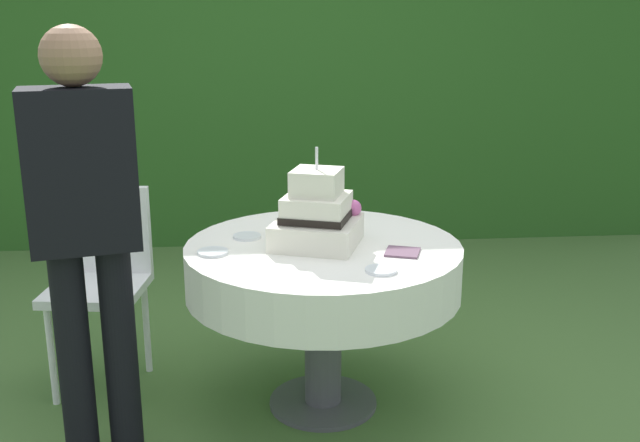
{
  "coord_description": "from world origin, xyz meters",
  "views": [
    {
      "loc": [
        -0.26,
        -2.84,
        1.63
      ],
      "look_at": [
        -0.01,
        0.0,
        0.82
      ],
      "focal_mm": 41.26,
      "sensor_mm": 36.0,
      "label": 1
    }
  ],
  "objects_px": {
    "cake_table": "(323,271)",
    "napkin_stack": "(402,252)",
    "wedding_cake": "(317,216)",
    "serving_plate_left": "(247,236)",
    "standing_person": "(86,226)",
    "serving_plate_far": "(381,270)",
    "garden_chair": "(102,268)",
    "serving_plate_near": "(213,252)"
  },
  "relations": [
    {
      "from": "cake_table",
      "to": "napkin_stack",
      "type": "bearing_deg",
      "value": -24.58
    },
    {
      "from": "wedding_cake",
      "to": "serving_plate_left",
      "type": "height_order",
      "value": "wedding_cake"
    },
    {
      "from": "serving_plate_left",
      "to": "wedding_cake",
      "type": "bearing_deg",
      "value": -22.69
    },
    {
      "from": "cake_table",
      "to": "napkin_stack",
      "type": "xyz_separation_m",
      "value": [
        0.3,
        -0.14,
        0.12
      ]
    },
    {
      "from": "napkin_stack",
      "to": "standing_person",
      "type": "xyz_separation_m",
      "value": [
        -1.15,
        -0.22,
        0.2
      ]
    },
    {
      "from": "serving_plate_far",
      "to": "garden_chair",
      "type": "height_order",
      "value": "garden_chair"
    },
    {
      "from": "serving_plate_left",
      "to": "serving_plate_far",
      "type": "bearing_deg",
      "value": -43.45
    },
    {
      "from": "serving_plate_near",
      "to": "serving_plate_far",
      "type": "bearing_deg",
      "value": -23.04
    },
    {
      "from": "cake_table",
      "to": "standing_person",
      "type": "distance_m",
      "value": 0.98
    },
    {
      "from": "serving_plate_far",
      "to": "cake_table",
      "type": "bearing_deg",
      "value": 117.74
    },
    {
      "from": "serving_plate_far",
      "to": "standing_person",
      "type": "bearing_deg",
      "value": -179.01
    },
    {
      "from": "cake_table",
      "to": "serving_plate_left",
      "type": "height_order",
      "value": "serving_plate_left"
    },
    {
      "from": "wedding_cake",
      "to": "standing_person",
      "type": "distance_m",
      "value": 0.91
    },
    {
      "from": "wedding_cake",
      "to": "serving_plate_near",
      "type": "relative_size",
      "value": 3.4
    },
    {
      "from": "serving_plate_far",
      "to": "napkin_stack",
      "type": "distance_m",
      "value": 0.24
    },
    {
      "from": "wedding_cake",
      "to": "serving_plate_left",
      "type": "relative_size",
      "value": 3.53
    },
    {
      "from": "serving_plate_far",
      "to": "wedding_cake",
      "type": "bearing_deg",
      "value": 120.64
    },
    {
      "from": "cake_table",
      "to": "serving_plate_far",
      "type": "distance_m",
      "value": 0.41
    },
    {
      "from": "cake_table",
      "to": "standing_person",
      "type": "bearing_deg",
      "value": -157.0
    },
    {
      "from": "serving_plate_near",
      "to": "standing_person",
      "type": "relative_size",
      "value": 0.08
    },
    {
      "from": "wedding_cake",
      "to": "standing_person",
      "type": "bearing_deg",
      "value": -156.29
    },
    {
      "from": "garden_chair",
      "to": "wedding_cake",
      "type": "bearing_deg",
      "value": -18.63
    },
    {
      "from": "serving_plate_near",
      "to": "napkin_stack",
      "type": "relative_size",
      "value": 0.94
    },
    {
      "from": "wedding_cake",
      "to": "napkin_stack",
      "type": "height_order",
      "value": "wedding_cake"
    },
    {
      "from": "serving_plate_near",
      "to": "garden_chair",
      "type": "bearing_deg",
      "value": 142.68
    },
    {
      "from": "napkin_stack",
      "to": "garden_chair",
      "type": "relative_size",
      "value": 0.15
    },
    {
      "from": "wedding_cake",
      "to": "napkin_stack",
      "type": "bearing_deg",
      "value": -23.25
    },
    {
      "from": "garden_chair",
      "to": "napkin_stack",
      "type": "bearing_deg",
      "value": -19.84
    },
    {
      "from": "serving_plate_far",
      "to": "serving_plate_left",
      "type": "xyz_separation_m",
      "value": [
        -0.49,
        0.46,
        0.0
      ]
    },
    {
      "from": "napkin_stack",
      "to": "standing_person",
      "type": "bearing_deg",
      "value": -169.0
    },
    {
      "from": "serving_plate_far",
      "to": "standing_person",
      "type": "height_order",
      "value": "standing_person"
    },
    {
      "from": "serving_plate_near",
      "to": "napkin_stack",
      "type": "bearing_deg",
      "value": -4.53
    },
    {
      "from": "wedding_cake",
      "to": "standing_person",
      "type": "xyz_separation_m",
      "value": [
        -0.83,
        -0.36,
        0.08
      ]
    },
    {
      "from": "garden_chair",
      "to": "standing_person",
      "type": "distance_m",
      "value": 0.79
    },
    {
      "from": "wedding_cake",
      "to": "cake_table",
      "type": "bearing_deg",
      "value": -4.53
    },
    {
      "from": "cake_table",
      "to": "serving_plate_near",
      "type": "height_order",
      "value": "serving_plate_near"
    },
    {
      "from": "wedding_cake",
      "to": "garden_chair",
      "type": "xyz_separation_m",
      "value": [
        -0.94,
        0.32,
        -0.3
      ]
    },
    {
      "from": "cake_table",
      "to": "serving_plate_far",
      "type": "relative_size",
      "value": 9.6
    },
    {
      "from": "napkin_stack",
      "to": "garden_chair",
      "type": "bearing_deg",
      "value": 160.16
    },
    {
      "from": "cake_table",
      "to": "wedding_cake",
      "type": "distance_m",
      "value": 0.23
    },
    {
      "from": "wedding_cake",
      "to": "napkin_stack",
      "type": "distance_m",
      "value": 0.37
    },
    {
      "from": "wedding_cake",
      "to": "serving_plate_near",
      "type": "xyz_separation_m",
      "value": [
        -0.42,
        -0.08,
        -0.11
      ]
    }
  ]
}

